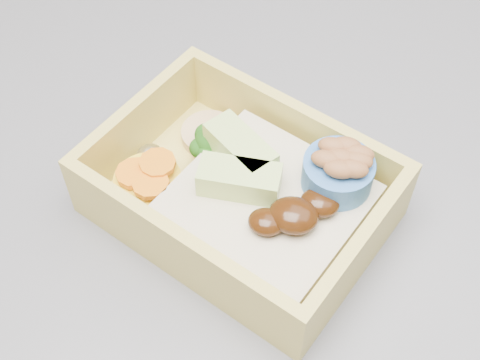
# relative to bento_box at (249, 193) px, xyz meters

# --- Properties ---
(bento_box) EXTENTS (0.24, 0.21, 0.07)m
(bento_box) POSITION_rel_bento_box_xyz_m (0.00, 0.00, 0.00)
(bento_box) COLOR #D3BF57
(bento_box) RESTS_ON island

